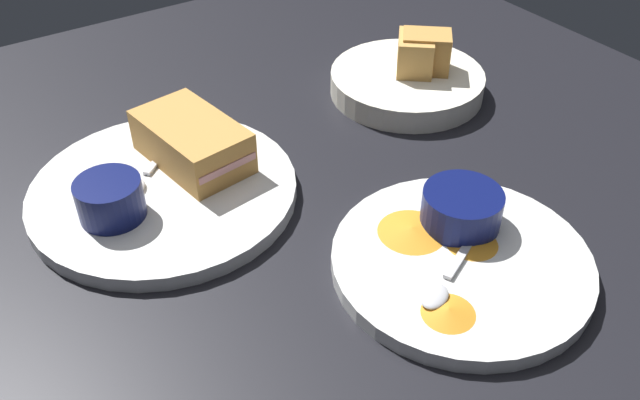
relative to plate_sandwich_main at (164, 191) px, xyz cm
name	(u,v)px	position (x,y,z in cm)	size (l,w,h in cm)	color
ground_plane	(316,206)	(8.67, 13.40, -2.30)	(110.00, 110.00, 3.00)	black
plate_sandwich_main	(164,191)	(0.00, 0.00, 0.00)	(27.79, 27.79, 1.60)	silver
sandwich_half_near	(192,141)	(-2.31, 4.75, 3.20)	(14.10, 9.32, 4.80)	#C68C42
ramekin_dark_sauce	(110,198)	(1.82, -5.98, 2.95)	(6.48, 6.48, 4.01)	#0C144C
spoon_by_dark_ramekin	(139,181)	(-1.55, -1.89, 1.16)	(7.43, 8.55, 0.80)	silver
plate_chips_companion	(461,262)	(25.33, 18.43, 0.00)	(24.09, 24.09, 1.60)	silver
ramekin_light_gravy	(462,207)	(21.72, 21.44, 2.75)	(7.71, 7.71, 3.63)	#0C144C
spoon_by_gravy_ramekin	(441,287)	(27.46, 13.85, 1.16)	(5.51, 9.56, 0.80)	silver
plantain_chip_scatter	(437,251)	(23.71, 16.72, 1.10)	(16.20, 13.17, 0.60)	orange
bread_basket_rear	(409,78)	(-2.75, 35.48, 1.40)	(19.73, 19.73, 7.96)	silver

